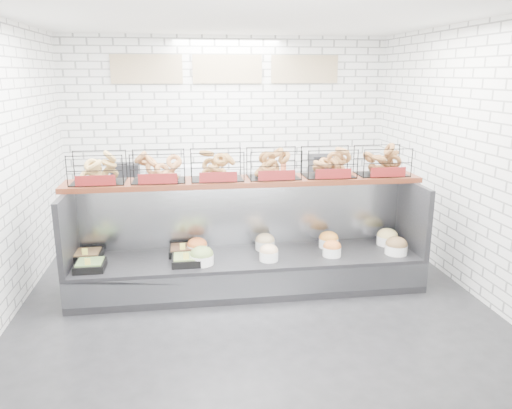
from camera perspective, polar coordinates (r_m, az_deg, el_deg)
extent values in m
plane|color=black|center=(5.68, -0.48, -10.65)|extent=(5.50, 5.50, 0.00)
cube|color=white|center=(7.92, -3.20, 7.94)|extent=(5.00, 0.02, 3.00)
cube|color=white|center=(6.07, 23.64, 4.63)|extent=(0.02, 5.50, 3.00)
cube|color=white|center=(5.16, -0.56, 21.01)|extent=(5.00, 5.50, 0.02)
cube|color=#CAB38C|center=(7.82, -12.39, 14.88)|extent=(1.05, 0.03, 0.42)
cube|color=#CAB38C|center=(7.84, -3.29, 15.19)|extent=(1.05, 0.03, 0.42)
cube|color=#CAB38C|center=(8.03, 5.58, 15.13)|extent=(1.05, 0.03, 0.42)
cube|color=black|center=(5.87, -0.88, -7.65)|extent=(4.00, 0.90, 0.40)
cube|color=#93969B|center=(5.47, -0.29, -9.17)|extent=(4.00, 0.03, 0.28)
cube|color=#93969B|center=(6.06, -1.40, -0.92)|extent=(4.00, 0.08, 0.80)
cube|color=black|center=(5.77, -20.71, -2.71)|extent=(0.06, 0.90, 0.80)
cube|color=black|center=(6.22, 17.40, -1.19)|extent=(0.06, 0.90, 0.80)
cube|color=black|center=(5.67, -18.42, -6.68)|extent=(0.31, 0.31, 0.08)
cube|color=#5C7D3F|center=(5.66, -18.45, -6.35)|extent=(0.27, 0.27, 0.04)
cube|color=#F3E554|center=(5.54, -18.69, -6.22)|extent=(0.06, 0.01, 0.08)
cube|color=black|center=(5.98, -18.71, -5.57)|extent=(0.32, 0.32, 0.08)
cube|color=brown|center=(5.97, -18.74, -5.26)|extent=(0.28, 0.28, 0.04)
cube|color=#F3E554|center=(5.85, -18.97, -5.12)|extent=(0.06, 0.01, 0.08)
cube|color=black|center=(5.59, -7.98, -6.35)|extent=(0.31, 0.31, 0.08)
cube|color=#839C4F|center=(5.57, -8.00, -6.01)|extent=(0.27, 0.27, 0.04)
cube|color=#F3E554|center=(5.45, -8.01, -5.88)|extent=(0.06, 0.01, 0.08)
cube|color=black|center=(5.88, -8.36, -5.26)|extent=(0.32, 0.32, 0.08)
cube|color=brown|center=(5.87, -8.38, -4.93)|extent=(0.27, 0.27, 0.04)
cube|color=#F3E554|center=(5.75, -8.40, -4.79)|extent=(0.06, 0.01, 0.08)
cylinder|color=white|center=(5.56, -6.20, -6.24)|extent=(0.26, 0.26, 0.11)
ellipsoid|color=olive|center=(5.54, -6.22, -5.66)|extent=(0.26, 0.26, 0.18)
cylinder|color=white|center=(5.87, -6.73, -5.11)|extent=(0.24, 0.24, 0.11)
ellipsoid|color=orange|center=(5.85, -6.75, -4.55)|extent=(0.23, 0.23, 0.16)
cylinder|color=white|center=(5.63, 1.47, -5.86)|extent=(0.21, 0.21, 0.11)
ellipsoid|color=#DCB387|center=(5.61, 1.47, -5.28)|extent=(0.21, 0.21, 0.15)
cylinder|color=white|center=(5.98, 1.04, -4.62)|extent=(0.23, 0.23, 0.11)
ellipsoid|color=tan|center=(5.96, 1.04, -4.08)|extent=(0.23, 0.23, 0.16)
cylinder|color=white|center=(5.83, 8.66, -5.31)|extent=(0.21, 0.21, 0.11)
ellipsoid|color=#C8682A|center=(5.81, 8.69, -4.76)|extent=(0.21, 0.21, 0.15)
cylinder|color=white|center=(6.11, 8.29, -4.33)|extent=(0.24, 0.24, 0.11)
ellipsoid|color=orange|center=(6.09, 8.31, -3.80)|extent=(0.23, 0.23, 0.16)
cylinder|color=white|center=(6.05, 15.71, -4.95)|extent=(0.26, 0.26, 0.11)
ellipsoid|color=brown|center=(6.03, 15.75, -4.41)|extent=(0.25, 0.25, 0.18)
cylinder|color=white|center=(6.35, 14.75, -3.95)|extent=(0.25, 0.25, 0.11)
ellipsoid|color=#D5BD6D|center=(6.33, 14.79, -3.44)|extent=(0.25, 0.25, 0.17)
cube|color=#481C0F|center=(5.78, -1.20, 2.68)|extent=(4.10, 0.50, 0.06)
cube|color=black|center=(5.78, -17.65, 4.01)|extent=(0.60, 0.38, 0.34)
cube|color=maroon|center=(5.60, -17.89, 2.62)|extent=(0.42, 0.02, 0.11)
cube|color=black|center=(5.70, -11.12, 4.30)|extent=(0.60, 0.38, 0.34)
cube|color=maroon|center=(5.52, -11.16, 2.91)|extent=(0.42, 0.02, 0.11)
cube|color=black|center=(5.71, -4.50, 4.54)|extent=(0.60, 0.38, 0.34)
cube|color=maroon|center=(5.53, -4.34, 3.15)|extent=(0.42, 0.02, 0.11)
cube|color=black|center=(5.79, 2.03, 4.71)|extent=(0.60, 0.38, 0.34)
cube|color=maroon|center=(5.61, 2.39, 3.35)|extent=(0.42, 0.02, 0.11)
cube|color=black|center=(5.94, 8.31, 4.83)|extent=(0.60, 0.38, 0.34)
cube|color=maroon|center=(5.76, 8.83, 3.50)|extent=(0.42, 0.02, 0.11)
cube|color=black|center=(6.15, 14.21, 4.88)|extent=(0.60, 0.38, 0.34)
cube|color=maroon|center=(5.99, 14.88, 3.60)|extent=(0.42, 0.02, 0.11)
cube|color=#93969B|center=(7.80, -2.88, -0.02)|extent=(4.00, 0.60, 0.90)
cube|color=black|center=(7.69, -14.68, 3.65)|extent=(0.40, 0.30, 0.24)
cube|color=silver|center=(7.67, -7.29, 3.76)|extent=(0.35, 0.28, 0.18)
cylinder|color=#BA532E|center=(7.87, 3.15, 4.28)|extent=(0.09, 0.09, 0.22)
cube|color=black|center=(7.90, 7.39, 4.52)|extent=(0.30, 0.30, 0.30)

